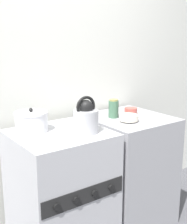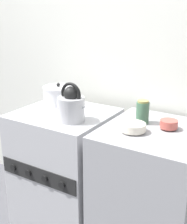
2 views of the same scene
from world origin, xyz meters
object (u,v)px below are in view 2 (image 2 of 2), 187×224
object	(u,v)px
kettle	(71,106)
storage_jar	(143,112)
enamel_bowl	(133,127)
small_ceramic_bowl	(169,124)
cooking_pot	(59,95)
stove	(66,170)

from	to	relation	value
kettle	storage_jar	bearing A→B (deg)	26.08
enamel_bowl	storage_jar	bearing A→B (deg)	95.20
kettle	enamel_bowl	xyz separation A→B (m)	(0.42, 0.03, -0.07)
enamel_bowl	small_ceramic_bowl	xyz separation A→B (m)	(0.16, 0.15, 0.00)
storage_jar	enamel_bowl	bearing A→B (deg)	-84.80
enamel_bowl	storage_jar	xyz separation A→B (m)	(-0.02, 0.17, 0.04)
kettle	small_ceramic_bowl	size ratio (longest dim) A/B	2.38
small_ceramic_bowl	enamel_bowl	bearing A→B (deg)	-136.52
enamel_bowl	small_ceramic_bowl	distance (m)	0.22
kettle	cooking_pot	xyz separation A→B (m)	(-0.29, 0.24, -0.03)
stove	kettle	size ratio (longest dim) A/B	3.60
stove	cooking_pot	distance (m)	0.56
enamel_bowl	kettle	bearing A→B (deg)	-175.66
cooking_pot	storage_jar	bearing A→B (deg)	-3.48
storage_jar	small_ceramic_bowl	bearing A→B (deg)	-4.09
kettle	cooking_pot	bearing A→B (deg)	140.43
cooking_pot	enamel_bowl	xyz separation A→B (m)	(0.71, -0.21, -0.04)
cooking_pot	small_ceramic_bowl	bearing A→B (deg)	-3.61
cooking_pot	storage_jar	distance (m)	0.70
stove	small_ceramic_bowl	world-z (taller)	small_ceramic_bowl
cooking_pot	small_ceramic_bowl	distance (m)	0.87
enamel_bowl	storage_jar	distance (m)	0.17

